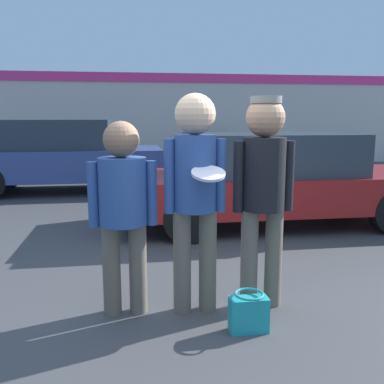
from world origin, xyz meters
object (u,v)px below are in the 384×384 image
object	(u,v)px
parked_car_far	(61,156)
handbag	(249,313)
person_right	(264,181)
person_middle_with_frisbee	(195,183)
person_left	(123,201)
parked_car_near	(273,179)
shrub	(223,150)

from	to	relation	value
parked_car_far	handbag	world-z (taller)	parked_car_far
person_right	handbag	bearing A→B (deg)	-117.84
person_middle_with_frisbee	person_left	bearing A→B (deg)	174.75
person_left	parked_car_near	distance (m)	3.58
shrub	parked_car_near	bearing A→B (deg)	-97.05
person_right	shrub	xyz separation A→B (m)	(2.04, 10.58, -0.55)
person_right	shrub	size ratio (longest dim) A/B	1.61
parked_car_near	parked_car_far	xyz separation A→B (m)	(-3.68, 3.60, 0.09)
parked_car_far	shrub	distance (m)	6.25
handbag	parked_car_far	bearing A→B (deg)	109.07
person_middle_with_frisbee	parked_car_near	bearing A→B (deg)	59.45
handbag	parked_car_near	bearing A→B (deg)	68.02
person_right	parked_car_near	bearing A→B (deg)	69.00
person_right	handbag	xyz separation A→B (m)	(-0.23, -0.44, -0.96)
handbag	person_left	bearing A→B (deg)	153.33
person_right	handbag	distance (m)	1.09
shrub	person_middle_with_frisbee	bearing A→B (deg)	-103.92
person_middle_with_frisbee	parked_car_near	distance (m)	3.30
parked_car_near	shrub	bearing A→B (deg)	82.95
handbag	shrub	bearing A→B (deg)	78.36
parked_car_far	handbag	bearing A→B (deg)	-70.93
parked_car_near	parked_car_far	size ratio (longest dim) A/B	1.10
person_left	shrub	bearing A→B (deg)	73.02
person_left	parked_car_far	bearing A→B (deg)	102.56
person_middle_with_frisbee	handbag	size ratio (longest dim) A/B	5.82
parked_car_far	handbag	size ratio (longest dim) A/B	13.78
person_right	handbag	world-z (taller)	person_right
person_middle_with_frisbee	person_right	xyz separation A→B (m)	(0.59, 0.02, -0.00)
person_middle_with_frisbee	person_right	bearing A→B (deg)	2.14
person_right	parked_car_far	xyz separation A→B (m)	(-2.60, 6.40, -0.32)
person_left	parked_car_far	world-z (taller)	person_left
person_right	shrub	bearing A→B (deg)	79.10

